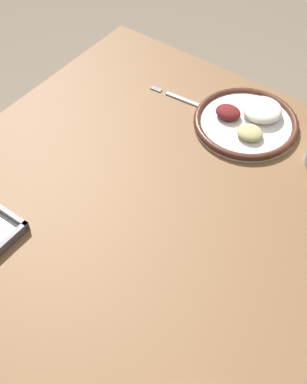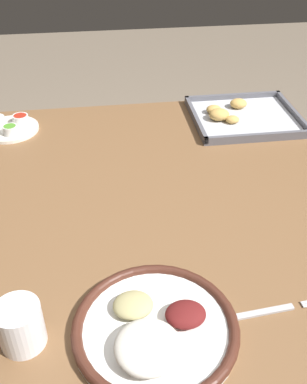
{
  "view_description": "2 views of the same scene",
  "coord_description": "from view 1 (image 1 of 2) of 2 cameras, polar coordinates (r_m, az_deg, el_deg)",
  "views": [
    {
      "loc": [
        -0.51,
        0.67,
        1.77
      ],
      "look_at": [
        -0.02,
        0.0,
        0.79
      ],
      "focal_mm": 50.0,
      "sensor_mm": 36.0,
      "label": 1
    },
    {
      "loc": [
        -0.14,
        -0.84,
        1.41
      ],
      "look_at": [
        -0.02,
        0.0,
        0.79
      ],
      "focal_mm": 42.0,
      "sensor_mm": 36.0,
      "label": 2
    }
  ],
  "objects": [
    {
      "name": "ground_plane",
      "position": [
        1.95,
        -0.49,
        -14.93
      ],
      "size": [
        8.0,
        8.0,
        0.0
      ],
      "primitive_type": "plane",
      "color": "#7A6B59"
    },
    {
      "name": "dining_table",
      "position": [
        1.39,
        -0.67,
        -3.24
      ],
      "size": [
        1.03,
        1.1,
        0.76
      ],
      "color": "brown",
      "rests_on": "ground_plane"
    },
    {
      "name": "dinner_plate",
      "position": [
        1.5,
        10.01,
        7.46
      ],
      "size": [
        0.29,
        0.29,
        0.05
      ],
      "color": "white",
      "rests_on": "dining_table"
    },
    {
      "name": "fork",
      "position": [
        1.56,
        3.38,
        9.75
      ],
      "size": [
        0.21,
        0.03,
        0.0
      ],
      "rotation": [
        0.0,
        0.0,
        0.09
      ],
      "color": "#B2B2B7",
      "rests_on": "dining_table"
    }
  ]
}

